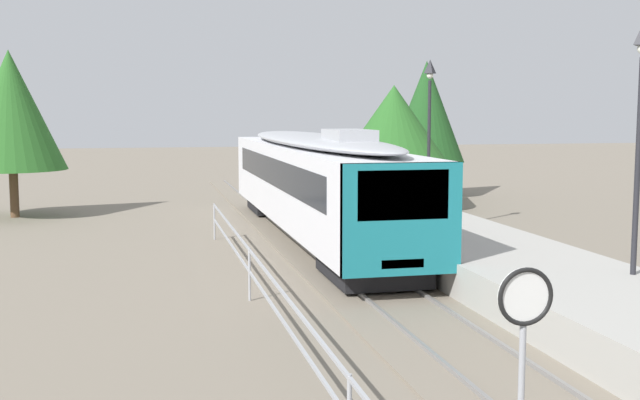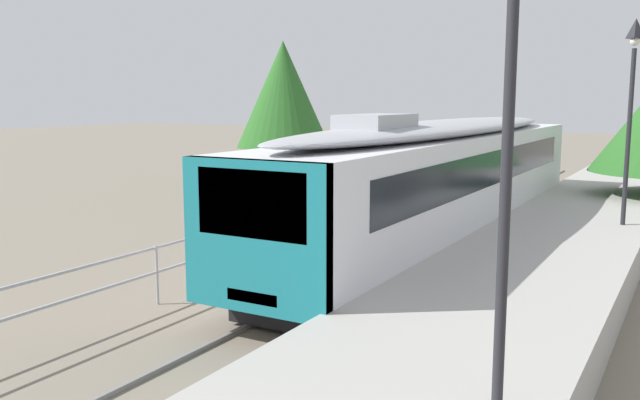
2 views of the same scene
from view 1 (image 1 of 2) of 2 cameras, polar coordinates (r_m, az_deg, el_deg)
name	(u,v)px [view 1 (image 1 of 2)]	position (r m, az deg, el deg)	size (l,w,h in m)	color
ground_plane	(256,290)	(19.46, -4.64, -6.57)	(160.00, 160.00, 0.00)	slate
track_rails	(373,283)	(20.08, 3.91, -6.06)	(3.20, 60.00, 0.14)	slate
commuter_train	(314,178)	(26.61, -0.47, 1.63)	(2.82, 19.02, 3.74)	silver
station_platform	(492,262)	(21.15, 12.41, -4.41)	(3.90, 60.00, 0.90)	#A8A59E
platform_lamp_far_end	(429,105)	(28.91, 7.96, 6.86)	(0.34, 0.34, 5.35)	#232328
speed_limit_sign	(524,332)	(8.39, 14.61, -9.30)	(0.61, 0.10, 2.81)	#9EA0A5
tree_behind_carpark	(11,110)	(34.78, -21.57, 6.08)	(4.39, 4.39, 6.90)	brown
tree_behind_station_far	(394,128)	(35.43, 5.38, 5.21)	(5.42, 5.42, 5.56)	brown
tree_distant_left	(426,112)	(40.84, 7.72, 6.37)	(3.95, 3.95, 6.97)	brown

